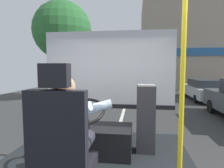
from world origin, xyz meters
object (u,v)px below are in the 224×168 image
(handrail_pole, at_px, (182,80))
(parked_car_silver, at_px, (204,89))
(driver_seat, at_px, (62,154))
(bus_driver, at_px, (67,130))
(fare_box, at_px, (146,119))
(steering_console, at_px, (94,139))

(handrail_pole, height_order, parked_car_silver, handrail_pole)
(driver_seat, relative_size, parked_car_silver, 0.31)
(bus_driver, height_order, handrail_pole, handrail_pole)
(driver_seat, distance_m, handrail_pole, 1.22)
(driver_seat, relative_size, fare_box, 1.28)
(fare_box, distance_m, parked_car_silver, 9.66)
(steering_console, bearing_deg, fare_box, 12.49)
(bus_driver, height_order, steering_console, bus_driver)
(handrail_pole, bearing_deg, fare_box, 104.82)
(handrail_pole, relative_size, parked_car_silver, 0.55)
(steering_console, distance_m, parked_car_silver, 10.12)
(steering_console, height_order, fare_box, fare_box)
(bus_driver, distance_m, parked_car_silver, 11.06)
(bus_driver, height_order, parked_car_silver, bus_driver)
(driver_seat, height_order, steering_console, driver_seat)
(bus_driver, bearing_deg, steering_console, 90.00)
(bus_driver, relative_size, parked_car_silver, 0.18)
(driver_seat, bearing_deg, parked_car_silver, 65.51)
(steering_console, xyz_separation_m, parked_car_silver, (4.62, 9.00, -0.24))
(parked_car_silver, bearing_deg, driver_seat, -114.49)
(driver_seat, height_order, handrail_pole, handrail_pole)
(parked_car_silver, bearing_deg, steering_console, -117.19)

